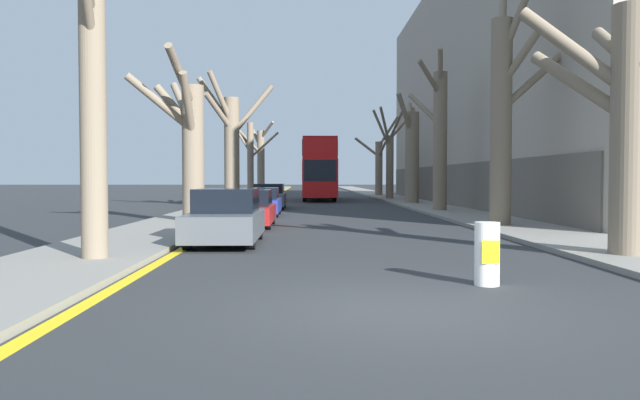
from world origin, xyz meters
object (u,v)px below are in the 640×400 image
object	(u,v)px
parked_car_1	(247,209)
traffic_bollard	(487,254)
street_tree_right_5	(379,165)
street_tree_right_1	(504,109)
street_tree_right_2	(439,136)
street_tree_right_4	(390,159)
double_decker_bus	(319,166)
street_tree_left_1	(189,141)
street_tree_left_3	(251,159)
street_tree_left_2	(231,143)
street_tree_right_0	(630,116)
street_tree_left_0	(91,55)
street_tree_left_4	(260,158)
street_tree_right_3	(412,152)
parked_car_3	(269,197)
parked_car_0	(226,218)
parked_car_2	(260,202)

from	to	relation	value
parked_car_1	traffic_bollard	world-z (taller)	parked_car_1
street_tree_right_5	street_tree_right_1	bearing A→B (deg)	-90.05
street_tree_right_2	parked_car_1	bearing A→B (deg)	-134.04
street_tree_right_4	double_decker_bus	world-z (taller)	street_tree_right_4
street_tree_left_1	street_tree_left_3	bearing A→B (deg)	89.64
street_tree_left_2	street_tree_right_0	world-z (taller)	street_tree_left_2
street_tree_left_0	street_tree_right_5	xyz separation A→B (m)	(10.94, 45.64, -1.14)
street_tree_left_4	street_tree_right_1	xyz separation A→B (m)	(11.15, -37.79, 0.48)
street_tree_left_3	street_tree_right_3	world-z (taller)	street_tree_right_3
parked_car_1	parked_car_3	size ratio (longest dim) A/B	0.95
parked_car_0	street_tree_right_5	bearing A→B (deg)	78.06
street_tree_right_0	street_tree_right_1	size ratio (longest dim) A/B	0.61
street_tree_left_2	street_tree_right_5	bearing A→B (deg)	63.48
street_tree_left_4	parked_car_0	size ratio (longest dim) A/B	1.70
double_decker_bus	parked_car_3	size ratio (longest dim) A/B	2.50
street_tree_right_3	parked_car_1	bearing A→B (deg)	-116.18
street_tree_left_2	street_tree_left_3	size ratio (longest dim) A/B	1.31
double_decker_bus	street_tree_left_0	bearing A→B (deg)	-98.17
street_tree_right_1	parked_car_0	world-z (taller)	street_tree_right_1
street_tree_right_2	street_tree_left_2	bearing A→B (deg)	155.80
street_tree_left_3	street_tree_right_4	size ratio (longest dim) A/B	0.83
street_tree_right_3	parked_car_0	world-z (taller)	street_tree_right_3
street_tree_left_0	parked_car_0	world-z (taller)	street_tree_left_0
street_tree_right_4	street_tree_left_0	bearing A→B (deg)	-106.46
street_tree_right_3	street_tree_right_4	distance (m)	8.56
street_tree_left_2	street_tree_left_3	xyz separation A→B (m)	(0.14, 11.22, -0.59)
street_tree_left_1	street_tree_right_0	bearing A→B (deg)	-42.86
street_tree_right_0	parked_car_3	xyz separation A→B (m)	(-8.84, 21.92, -2.34)
street_tree_right_3	parked_car_0	distance (m)	25.45
street_tree_right_2	street_tree_right_5	size ratio (longest dim) A/B	1.09
street_tree_right_4	parked_car_2	world-z (taller)	street_tree_right_4
street_tree_left_1	street_tree_right_0	xyz separation A→B (m)	(11.09, -10.29, -0.05)
street_tree_right_3	parked_car_3	xyz separation A→B (m)	(-8.84, -5.08, -2.71)
street_tree_left_0	traffic_bollard	xyz separation A→B (m)	(7.07, -2.51, -3.59)
street_tree_left_3	street_tree_left_4	distance (m)	11.90
parked_car_0	parked_car_2	xyz separation A→B (m)	(0.00, 12.07, -0.06)
street_tree_left_3	street_tree_right_5	size ratio (longest dim) A/B	0.80
parked_car_1	parked_car_3	bearing A→B (deg)	90.00
street_tree_right_0	street_tree_right_1	bearing A→B (deg)	90.29
street_tree_right_1	street_tree_right_4	bearing A→B (deg)	90.49
street_tree_left_3	double_decker_bus	world-z (taller)	street_tree_left_3
street_tree_left_4	street_tree_right_4	bearing A→B (deg)	-43.75
street_tree_left_2	street_tree_right_1	xyz separation A→B (m)	(11.03, -14.68, 0.36)
street_tree_right_4	double_decker_bus	xyz separation A→B (m)	(-5.55, -0.41, -0.61)
street_tree_left_1	street_tree_right_4	size ratio (longest dim) A/B	0.88
street_tree_right_1	street_tree_right_5	world-z (taller)	street_tree_right_1
street_tree_left_4	parked_car_3	distance (m)	24.37
street_tree_right_2	parked_car_0	distance (m)	17.35
street_tree_right_3	street_tree_right_4	bearing A→B (deg)	91.79
street_tree_left_0	parked_car_2	xyz separation A→B (m)	(2.10, 15.94, -3.49)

